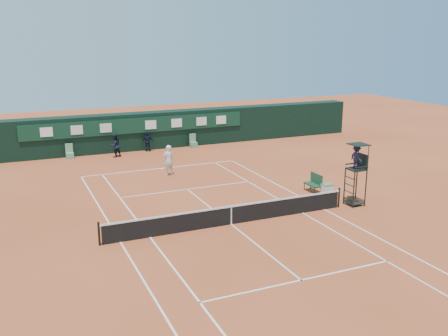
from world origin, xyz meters
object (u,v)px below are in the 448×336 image
Objects in this scene: umpire_chair at (357,162)px; player at (168,160)px; tennis_net at (231,215)px; player_bench at (314,182)px; cooler at (327,189)px.

umpire_chair is 1.67× the size of player.
tennis_net is 10.75× the size of player_bench.
player reaches higher than cooler.
tennis_net is 3.77× the size of umpire_chair.
umpire_chair is 12.57m from player.
tennis_net is at bearing -156.63° from player_bench.
player_bench is at bearing 101.73° from umpire_chair.
player_bench reaches higher than cooler.
cooler is at bearing -64.71° from player_bench.
tennis_net is at bearing -163.25° from cooler.
tennis_net is 7.39m from player_bench.
player is (-7.18, 7.85, 0.70)m from cooler.
cooler is at bearing 115.62° from player.
player is (-0.03, 10.00, 0.51)m from tennis_net.
tennis_net is 10.02m from player.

